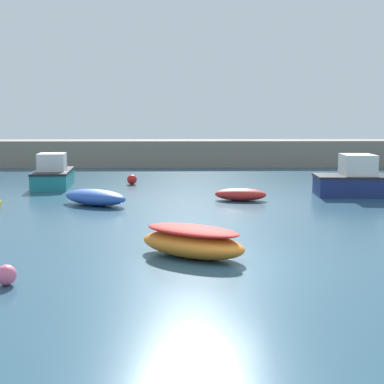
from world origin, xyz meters
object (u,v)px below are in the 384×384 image
(rowboat_blue_near, at_px, (95,197))
(cabin_cruiser_white, at_px, (53,175))
(rowboat_with_red_cover, at_px, (192,241))
(mooring_buoy_red, at_px, (132,180))
(fishing_dinghy_green, at_px, (240,194))
(mooring_buoy_pink, at_px, (6,275))
(motorboat_with_cabin, at_px, (363,181))

(rowboat_blue_near, bearing_deg, cabin_cruiser_white, -30.86)
(rowboat_with_red_cover, distance_m, rowboat_blue_near, 9.83)
(rowboat_with_red_cover, bearing_deg, rowboat_blue_near, -32.71)
(cabin_cruiser_white, bearing_deg, rowboat_with_red_cover, -159.70)
(mooring_buoy_red, bearing_deg, cabin_cruiser_white, -167.44)
(cabin_cruiser_white, bearing_deg, fishing_dinghy_green, -123.31)
(fishing_dinghy_green, distance_m, rowboat_blue_near, 6.67)
(rowboat_with_red_cover, height_order, mooring_buoy_pink, rowboat_with_red_cover)
(rowboat_blue_near, bearing_deg, fishing_dinghy_green, -138.37)
(mooring_buoy_pink, height_order, mooring_buoy_red, mooring_buoy_red)
(cabin_cruiser_white, relative_size, mooring_buoy_pink, 9.75)
(motorboat_with_cabin, relative_size, mooring_buoy_red, 8.76)
(motorboat_with_cabin, height_order, mooring_buoy_red, motorboat_with_cabin)
(fishing_dinghy_green, xyz_separation_m, mooring_buoy_pink, (-6.82, -12.55, -0.04))
(fishing_dinghy_green, xyz_separation_m, rowboat_blue_near, (-6.57, -1.17, 0.06))
(motorboat_with_cabin, distance_m, mooring_buoy_pink, 19.17)
(rowboat_with_red_cover, relative_size, mooring_buoy_pink, 7.11)
(fishing_dinghy_green, bearing_deg, mooring_buoy_red, 141.90)
(mooring_buoy_pink, xyz_separation_m, mooring_buoy_red, (1.22, 18.71, 0.04))
(rowboat_blue_near, bearing_deg, mooring_buoy_red, -65.99)
(motorboat_with_cabin, bearing_deg, cabin_cruiser_white, 171.09)
(mooring_buoy_pink, bearing_deg, rowboat_with_red_cover, 29.35)
(fishing_dinghy_green, distance_m, cabin_cruiser_white, 11.19)
(fishing_dinghy_green, distance_m, mooring_buoy_red, 8.32)
(mooring_buoy_pink, bearing_deg, mooring_buoy_red, 86.27)
(cabin_cruiser_white, bearing_deg, rowboat_blue_near, -157.99)
(mooring_buoy_red, bearing_deg, rowboat_with_red_cover, -79.11)
(cabin_cruiser_white, height_order, mooring_buoy_red, cabin_cruiser_white)
(rowboat_with_red_cover, bearing_deg, cabin_cruiser_white, -31.45)
(motorboat_with_cabin, xyz_separation_m, fishing_dinghy_green, (-6.22, -1.49, -0.45))
(rowboat_with_red_cover, relative_size, fishing_dinghy_green, 1.35)
(rowboat_blue_near, relative_size, mooring_buoy_red, 6.15)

